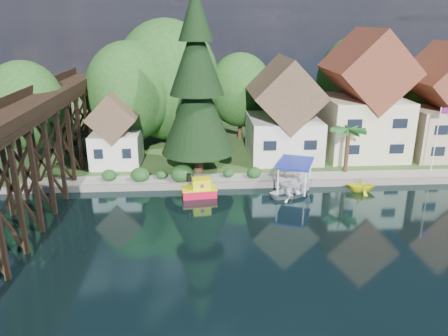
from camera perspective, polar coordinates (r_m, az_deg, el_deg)
The scene contains 18 objects.
ground at distance 34.14m, azimuth 0.91°, elevation -7.61°, with size 140.00×140.00×0.00m, color black.
bank at distance 66.22m, azimuth -1.37°, elevation 5.83°, with size 140.00×52.00×0.50m, color #314F1F.
seawall at distance 41.75m, azimuth 5.55°, elevation -2.13°, with size 60.00×0.40×0.62m, color slate.
promenade at distance 43.22m, azimuth 7.91°, elevation -1.17°, with size 50.00×2.60×0.06m, color gray.
trestle_bridge at distance 39.38m, azimuth -23.61°, elevation 2.75°, with size 4.12×44.18×9.30m.
house_left at distance 48.46m, azimuth 7.80°, elevation 6.71°, with size 7.64×8.64×11.02m.
house_center at distance 51.21m, azimuth 17.78°, elevation 8.10°, with size 8.65×9.18×13.89m.
house_right at distance 54.77m, azimuth 26.78°, elevation 6.95°, with size 8.15×8.64×12.45m.
shed at distance 47.16m, azimuth -13.96°, elevation 4.34°, with size 5.09×5.40×7.85m.
bg_trees at distance 52.42m, azimuth 0.24°, elevation 10.19°, with size 49.90×13.30×10.57m.
shrubs at distance 42.16m, azimuth -6.30°, elevation -0.61°, with size 15.76×2.47×1.70m.
conifer at distance 42.21m, azimuth -3.56°, elevation 10.42°, with size 7.19×7.19×17.71m.
palm_tree at distance 44.71m, azimuth 15.97°, elevation 4.56°, with size 3.64×3.64×4.83m.
flagpole at distance 48.33m, azimuth 26.19°, elevation 4.18°, with size 1.01×0.33×6.61m.
tugboat at distance 39.44m, azimuth -3.21°, elevation -2.79°, with size 3.30×2.06×2.26m.
boat_white_a at distance 40.00m, azimuth 8.76°, elevation -3.11°, with size 2.73×3.82×0.79m, color silver.
boat_canopy at distance 41.13m, azimuth 9.19°, elevation -1.32°, with size 4.31×5.09×2.78m.
boat_yellow at distance 42.42m, azimuth 17.50°, elevation -2.00°, with size 2.41×2.79×1.47m, color yellow.
Camera 1 is at (-2.44, -30.45, 15.26)m, focal length 35.00 mm.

